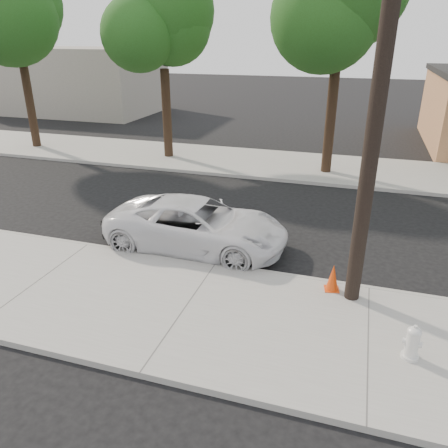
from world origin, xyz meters
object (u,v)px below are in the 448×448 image
(utility_pole, at_px, (378,99))
(traffic_cone, at_px, (333,278))
(fire_hydrant, at_px, (412,343))
(police_cruiser, at_px, (197,225))

(utility_pole, height_order, traffic_cone, utility_pole)
(traffic_cone, bearing_deg, fire_hydrant, -51.44)
(utility_pole, xyz_separation_m, fire_hydrant, (1.16, -1.86, -4.22))
(fire_hydrant, bearing_deg, police_cruiser, 156.19)
(police_cruiser, distance_m, traffic_cone, 4.29)
(utility_pole, relative_size, fire_hydrant, 13.06)
(utility_pole, bearing_deg, traffic_cone, 157.24)
(utility_pole, height_order, police_cruiser, utility_pole)
(fire_hydrant, distance_m, traffic_cone, 2.63)
(fire_hydrant, bearing_deg, utility_pole, 129.96)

